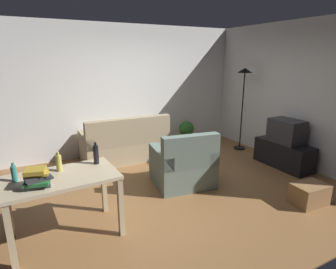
% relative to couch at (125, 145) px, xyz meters
% --- Properties ---
extents(ground_plane, '(5.20, 4.40, 0.02)m').
position_rel_couch_xyz_m(ground_plane, '(0.31, -1.59, -0.32)').
color(ground_plane, olive).
extents(wall_rear, '(5.20, 0.10, 2.70)m').
position_rel_couch_xyz_m(wall_rear, '(0.31, 0.61, 1.04)').
color(wall_rear, white).
rests_on(wall_rear, ground_plane).
extents(wall_right, '(0.10, 4.40, 2.70)m').
position_rel_couch_xyz_m(wall_right, '(2.91, -1.59, 1.04)').
color(wall_right, silver).
rests_on(wall_right, ground_plane).
extents(couch, '(1.67, 0.84, 0.92)m').
position_rel_couch_xyz_m(couch, '(0.00, 0.00, 0.00)').
color(couch, tan).
rests_on(couch, ground_plane).
extents(tv_stand, '(0.44, 1.10, 0.48)m').
position_rel_couch_xyz_m(tv_stand, '(2.56, -1.74, -0.07)').
color(tv_stand, black).
rests_on(tv_stand, ground_plane).
extents(tv, '(0.41, 0.60, 0.44)m').
position_rel_couch_xyz_m(tv, '(2.56, -1.74, 0.39)').
color(tv, '#2D2D33').
rests_on(tv, tv_stand).
extents(torchiere_lamp, '(0.32, 0.32, 1.81)m').
position_rel_couch_xyz_m(torchiere_lamp, '(2.56, -0.53, 1.10)').
color(torchiere_lamp, black).
rests_on(torchiere_lamp, ground_plane).
extents(desk, '(1.23, 0.76, 0.76)m').
position_rel_couch_xyz_m(desk, '(-1.45, -2.09, 0.34)').
color(desk, '#C6B28E').
rests_on(desk, ground_plane).
extents(potted_plant, '(0.36, 0.36, 0.57)m').
position_rel_couch_xyz_m(potted_plant, '(1.64, 0.31, 0.02)').
color(potted_plant, brown).
rests_on(potted_plant, ground_plane).
extents(armchair, '(1.01, 0.96, 0.92)m').
position_rel_couch_xyz_m(armchair, '(0.46, -1.54, 0.01)').
color(armchair, slate).
rests_on(armchair, ground_plane).
extents(storage_box, '(0.50, 0.37, 0.30)m').
position_rel_couch_xyz_m(storage_box, '(1.73, -2.92, -0.16)').
color(storage_box, olive).
rests_on(storage_box, ground_plane).
extents(bottle_tall, '(0.06, 0.06, 0.21)m').
position_rel_couch_xyz_m(bottle_tall, '(-1.90, -2.00, 0.54)').
color(bottle_tall, teal).
rests_on(bottle_tall, desk).
extents(bottle_squat, '(0.06, 0.06, 0.23)m').
position_rel_couch_xyz_m(bottle_squat, '(-1.45, -1.93, 0.55)').
color(bottle_squat, '#BCB24C').
rests_on(bottle_squat, desk).
extents(bottle_dark, '(0.06, 0.06, 0.28)m').
position_rel_couch_xyz_m(bottle_dark, '(-1.01, -1.90, 0.58)').
color(bottle_dark, black).
rests_on(bottle_dark, desk).
extents(book_stack, '(0.29, 0.24, 0.20)m').
position_rel_couch_xyz_m(book_stack, '(-1.70, -2.28, 0.55)').
color(book_stack, '#333338').
rests_on(book_stack, desk).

